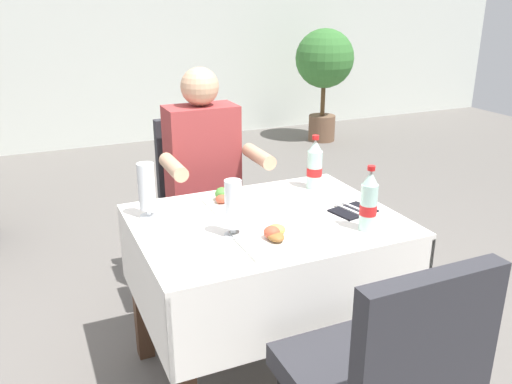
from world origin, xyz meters
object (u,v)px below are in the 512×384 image
at_px(chair_far_diner_seat, 204,198).
at_px(beer_glass_left, 147,190).
at_px(main_dining_table, 266,259).
at_px(chair_near_camera_side, 381,378).
at_px(plate_near_camera, 274,237).
at_px(beer_glass_middle, 233,208).
at_px(cola_bottle_secondary, 315,166).
at_px(plate_far_diner, 230,199).
at_px(seated_diner_far, 206,177).
at_px(potted_plant_corner, 324,65).
at_px(napkin_cutlery_set, 353,211).
at_px(cola_bottle_primary, 369,202).

bearing_deg(chair_far_diner_seat, beer_glass_left, -126.43).
distance_m(main_dining_table, chair_far_diner_seat, 0.79).
relative_size(chair_near_camera_side, plate_near_camera, 3.79).
height_order(beer_glass_middle, cola_bottle_secondary, cola_bottle_secondary).
bearing_deg(plate_near_camera, chair_far_diner_seat, 86.45).
distance_m(chair_far_diner_seat, cola_bottle_secondary, 0.72).
relative_size(main_dining_table, plate_far_diner, 4.34).
height_order(seated_diner_far, cola_bottle_secondary, seated_diner_far).
bearing_deg(chair_near_camera_side, plate_far_diner, 94.00).
distance_m(beer_glass_middle, potted_plant_corner, 4.32).
bearing_deg(main_dining_table, plate_near_camera, -106.88).
distance_m(cola_bottle_secondary, potted_plant_corner, 3.74).
bearing_deg(cola_bottle_secondary, chair_near_camera_side, -109.11).
bearing_deg(potted_plant_corner, cola_bottle_secondary, -121.47).
relative_size(main_dining_table, beer_glass_left, 4.62).
bearing_deg(chair_near_camera_side, napkin_cutlery_set, 63.08).
bearing_deg(napkin_cutlery_set, plate_far_diner, 145.21).
xyz_separation_m(chair_far_diner_seat, chair_near_camera_side, (-0.00, -1.58, 0.00)).
bearing_deg(beer_glass_left, chair_far_diner_seat, 53.57).
height_order(chair_far_diner_seat, beer_glass_left, same).
bearing_deg(main_dining_table, chair_near_camera_side, -90.00).
bearing_deg(seated_diner_far, plate_near_camera, -92.68).
distance_m(main_dining_table, plate_near_camera, 0.29).
bearing_deg(seated_diner_far, chair_far_diner_seat, 79.51).
xyz_separation_m(seated_diner_far, plate_far_diner, (-0.05, -0.46, 0.05)).
relative_size(chair_far_diner_seat, seated_diner_far, 0.77).
bearing_deg(napkin_cutlery_set, potted_plant_corner, 60.96).
bearing_deg(potted_plant_corner, plate_far_diner, -126.53).
height_order(main_dining_table, napkin_cutlery_set, napkin_cutlery_set).
xyz_separation_m(main_dining_table, cola_bottle_primary, (0.31, -0.25, 0.29)).
bearing_deg(potted_plant_corner, beer_glass_middle, -125.19).
height_order(cola_bottle_primary, potted_plant_corner, potted_plant_corner).
height_order(plate_far_diner, beer_glass_left, beer_glass_left).
relative_size(plate_near_camera, plate_far_diner, 1.07).
distance_m(plate_far_diner, beer_glass_middle, 0.35).
relative_size(main_dining_table, beer_glass_middle, 4.79).
bearing_deg(potted_plant_corner, cola_bottle_primary, -118.53).
relative_size(plate_near_camera, cola_bottle_secondary, 1.02).
relative_size(main_dining_table, chair_far_diner_seat, 1.07).
distance_m(beer_glass_left, cola_bottle_secondary, 0.78).
xyz_separation_m(beer_glass_left, potted_plant_corner, (2.74, 3.22, -0.00)).
distance_m(main_dining_table, beer_glass_left, 0.56).
bearing_deg(main_dining_table, plate_far_diner, 107.82).
bearing_deg(beer_glass_middle, plate_near_camera, -42.42).
height_order(main_dining_table, seated_diner_far, seated_diner_far).
bearing_deg(plate_near_camera, cola_bottle_primary, -7.65).
xyz_separation_m(cola_bottle_primary, potted_plant_corner, (2.00, 3.69, 0.00)).
height_order(seated_diner_far, plate_near_camera, seated_diner_far).
bearing_deg(chair_far_diner_seat, chair_near_camera_side, -90.00).
bearing_deg(cola_bottle_secondary, napkin_cutlery_set, -89.41).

